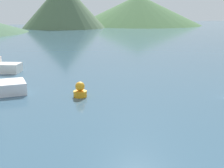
# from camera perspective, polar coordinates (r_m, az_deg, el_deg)

# --- Properties ---
(buoy_marker) EXTENTS (0.85, 0.85, 0.98)m
(buoy_marker) POSITION_cam_1_polar(r_m,az_deg,el_deg) (19.81, -5.86, -1.21)
(buoy_marker) COLOR orange
(buoy_marker) RESTS_ON ground_plane
(hill_east) EXTENTS (24.92, 24.92, 13.67)m
(hill_east) POSITION_cam_1_polar(r_m,az_deg,el_deg) (97.57, -8.88, 14.13)
(hill_east) COLOR #4C6647
(hill_east) RESTS_ON ground_plane
(hill_far_east) EXTENTS (44.60, 44.60, 10.49)m
(hill_far_east) POSITION_cam_1_polar(r_m,az_deg,el_deg) (114.76, 4.84, 13.32)
(hill_far_east) COLOR #3D6038
(hill_far_east) RESTS_ON ground_plane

